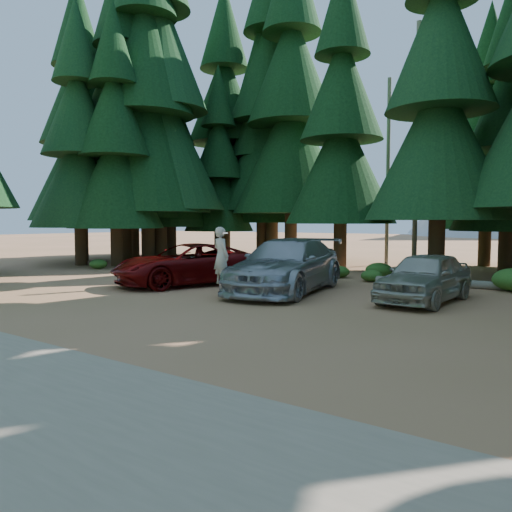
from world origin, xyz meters
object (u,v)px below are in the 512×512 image
object	(u,v)px
silver_minivan_right	(425,277)
frisbee_player	(221,255)
silver_minivan_center	(286,265)
red_pickup	(187,264)
log_left	(257,268)
log_mid	(418,284)
log_right	(486,285)

from	to	relation	value
silver_minivan_right	frisbee_player	distance (m)	6.16
frisbee_player	silver_minivan_right	bearing A→B (deg)	-135.73
silver_minivan_center	red_pickup	bearing A→B (deg)	178.38
frisbee_player	log_left	xyz separation A→B (m)	(-3.76, 7.21, -1.15)
red_pickup	frisbee_player	size ratio (longest dim) A/B	3.11
frisbee_player	log_mid	bearing A→B (deg)	-109.50
red_pickup	log_mid	xyz separation A→B (m)	(7.32, 4.22, -0.63)
log_mid	log_right	size ratio (longest dim) A/B	0.76
red_pickup	log_left	bearing A→B (deg)	117.86
silver_minivan_center	frisbee_player	bearing A→B (deg)	-123.52
log_left	log_mid	distance (m)	8.16
silver_minivan_center	log_left	world-z (taller)	silver_minivan_center
red_pickup	log_left	xyz separation A→B (m)	(-0.73, 5.56, -0.60)
red_pickup	log_right	size ratio (longest dim) A/B	1.21
red_pickup	silver_minivan_right	world-z (taller)	red_pickup
frisbee_player	red_pickup	bearing A→B (deg)	-12.01
red_pickup	silver_minivan_center	world-z (taller)	silver_minivan_center
silver_minivan_right	log_left	xyz separation A→B (m)	(-9.20, 4.36, -0.57)
red_pickup	log_right	bearing A→B (deg)	49.23
frisbee_player	log_mid	distance (m)	7.36
log_right	red_pickup	bearing A→B (deg)	-155.34
frisbee_player	log_right	distance (m)	9.40
log_left	log_right	distance (m)	10.12
log_left	frisbee_player	bearing A→B (deg)	-79.18
log_left	silver_minivan_center	bearing A→B (deg)	-62.94
silver_minivan_center	log_mid	xyz separation A→B (m)	(3.32, 3.60, -0.75)
silver_minivan_center	silver_minivan_right	xyz separation A→B (m)	(4.47, 0.57, -0.15)
silver_minivan_right	log_left	bearing A→B (deg)	157.55
frisbee_player	log_left	bearing A→B (deg)	-45.82
frisbee_player	log_right	bearing A→B (deg)	-116.31
frisbee_player	log_right	world-z (taller)	frisbee_player
red_pickup	log_mid	distance (m)	8.47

